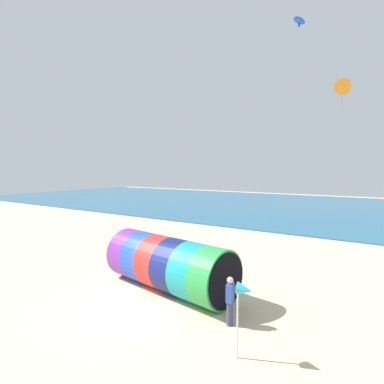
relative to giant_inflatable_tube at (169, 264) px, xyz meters
name	(u,v)px	position (x,y,z in m)	size (l,w,h in m)	color
ground_plane	(134,305)	(-0.25, -2.05, -1.22)	(120.00, 120.00, 0.00)	beige
sea	(314,208)	(-0.25, 34.71, -1.17)	(120.00, 40.00, 0.10)	#236084
giant_inflatable_tube	(169,264)	(0.00, 0.00, 0.00)	(6.80, 3.38, 2.44)	purple
kite_handler	(230,300)	(3.76, -1.35, -0.31)	(0.27, 0.39, 1.77)	#383D56
kite_blue_parafoil	(299,20)	(2.09, 14.02, 15.87)	(1.05, 1.54, 0.77)	blue
kite_orange_delta	(342,86)	(5.16, 15.22, 10.71)	(1.40, 1.65, 2.37)	orange
beach_flag	(244,293)	(4.96, -2.93, 0.82)	(0.47, 0.36, 2.31)	silver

